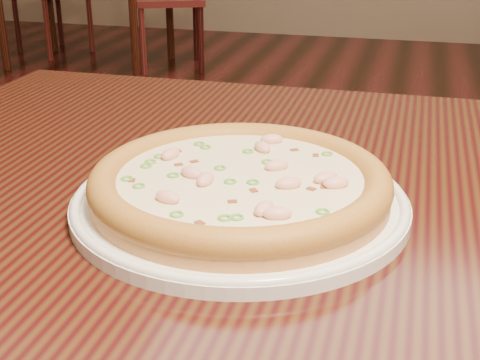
# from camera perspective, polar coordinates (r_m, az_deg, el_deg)

# --- Properties ---
(hero_table) EXTENTS (1.20, 0.80, 0.75)m
(hero_table) POSITION_cam_1_polar(r_m,az_deg,el_deg) (0.71, 10.62, -9.09)
(hero_table) COLOR black
(hero_table) RESTS_ON ground
(plate) EXTENTS (0.32, 0.32, 0.02)m
(plate) POSITION_cam_1_polar(r_m,az_deg,el_deg) (0.63, -0.00, -1.78)
(plate) COLOR white
(plate) RESTS_ON hero_table
(pizza) EXTENTS (0.28, 0.28, 0.03)m
(pizza) POSITION_cam_1_polar(r_m,az_deg,el_deg) (0.62, 0.01, -0.25)
(pizza) COLOR tan
(pizza) RESTS_ON plate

